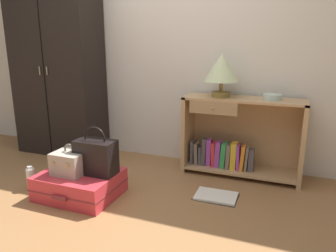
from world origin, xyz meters
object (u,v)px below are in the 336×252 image
(open_book_on_floor, at_px, (216,196))
(bookshelf, at_px, (237,139))
(bottle, at_px, (31,179))
(suitcase_large, at_px, (80,184))
(train_case, at_px, (70,162))
(wardrobe, at_px, (58,69))
(table_lamp, at_px, (222,69))
(bowl, at_px, (273,97))
(handbag, at_px, (96,156))

(open_book_on_floor, bearing_deg, bookshelf, 83.80)
(bookshelf, height_order, bottle, bookshelf)
(suitcase_large, height_order, open_book_on_floor, suitcase_large)
(train_case, bearing_deg, bookshelf, 39.67)
(wardrobe, distance_m, train_case, 1.45)
(bookshelf, relative_size, train_case, 4.30)
(table_lamp, xyz_separation_m, open_book_on_floor, (0.11, -0.56, -1.04))
(bowl, relative_size, open_book_on_floor, 0.46)
(wardrobe, relative_size, suitcase_large, 3.01)
(wardrobe, distance_m, open_book_on_floor, 2.30)
(table_lamp, relative_size, open_book_on_floor, 1.13)
(wardrobe, xyz_separation_m, handbag, (1.05, -0.88, -0.63))
(wardrobe, relative_size, handbag, 4.83)
(wardrobe, distance_m, suitcase_large, 1.57)
(bookshelf, height_order, suitcase_large, bookshelf)
(handbag, bearing_deg, table_lamp, 46.93)
(bookshelf, distance_m, suitcase_large, 1.55)
(table_lamp, distance_m, train_case, 1.61)
(wardrobe, bearing_deg, bottle, -66.76)
(bowl, relative_size, bottle, 0.76)
(handbag, bearing_deg, open_book_on_floor, 19.66)
(bowl, bearing_deg, handbag, -145.00)
(suitcase_large, xyz_separation_m, open_book_on_floor, (1.10, 0.39, -0.10))
(suitcase_large, distance_m, train_case, 0.21)
(handbag, height_order, bottle, handbag)
(bowl, bearing_deg, table_lamp, -177.18)
(handbag, xyz_separation_m, bottle, (-0.63, -0.11, -0.26))
(table_lamp, bearing_deg, bottle, -145.58)
(table_lamp, height_order, open_book_on_floor, table_lamp)
(suitcase_large, bearing_deg, bookshelf, 40.07)
(bowl, height_order, handbag, bowl)
(wardrobe, height_order, bowl, wardrobe)
(wardrobe, relative_size, table_lamp, 4.79)
(table_lamp, distance_m, bottle, 2.02)
(bookshelf, bearing_deg, train_case, -140.33)
(suitcase_large, distance_m, open_book_on_floor, 1.17)
(bookshelf, height_order, handbag, bookshelf)
(table_lamp, bearing_deg, handbag, -133.07)
(table_lamp, xyz_separation_m, train_case, (-1.04, -0.99, -0.74))
(bookshelf, height_order, train_case, bookshelf)
(table_lamp, xyz_separation_m, handbag, (-0.84, -0.90, -0.68))
(table_lamp, relative_size, train_case, 1.56)
(wardrobe, height_order, table_lamp, wardrobe)
(bottle, bearing_deg, bowl, 27.89)
(wardrobe, relative_size, open_book_on_floor, 5.39)
(bookshelf, relative_size, open_book_on_floor, 3.11)
(bookshelf, relative_size, table_lamp, 2.76)
(wardrobe, xyz_separation_m, bookshelf, (2.08, 0.05, -0.63))
(wardrobe, xyz_separation_m, table_lamp, (1.90, 0.02, 0.06))
(wardrobe, bearing_deg, bowl, 1.15)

